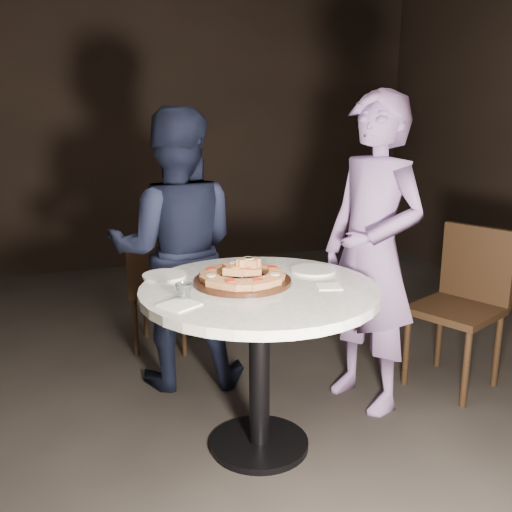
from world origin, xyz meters
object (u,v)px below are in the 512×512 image
(chair_far, at_px, (160,285))
(diner_navy, at_px, (176,250))
(water_glass, at_px, (184,291))
(diner_teal, at_px, (372,254))
(table, at_px, (259,318))
(serving_board, at_px, (242,281))
(chair_right, at_px, (465,295))
(focaccia_pile, at_px, (243,273))

(chair_far, xyz_separation_m, diner_navy, (0.03, -0.46, 0.34))
(chair_far, height_order, diner_navy, diner_navy)
(water_glass, height_order, diner_navy, diner_navy)
(water_glass, distance_m, diner_teal, 1.12)
(table, relative_size, serving_board, 2.99)
(serving_board, distance_m, chair_right, 1.48)
(diner_navy, bearing_deg, chair_far, -73.54)
(serving_board, relative_size, chair_far, 0.56)
(chair_right, distance_m, diner_navy, 1.71)
(chair_far, bearing_deg, table, 120.46)
(serving_board, height_order, water_glass, water_glass)
(focaccia_pile, bearing_deg, chair_far, 98.97)
(chair_right, xyz_separation_m, diner_navy, (-1.60, 0.55, 0.27))
(focaccia_pile, relative_size, diner_navy, 0.25)
(serving_board, bearing_deg, diner_navy, 101.89)
(chair_right, height_order, diner_navy, diner_navy)
(serving_board, height_order, chair_right, chair_right)
(table, distance_m, serving_board, 0.19)
(water_glass, xyz_separation_m, chair_far, (0.11, 1.36, -0.39))
(diner_navy, distance_m, diner_teal, 1.11)
(diner_navy, bearing_deg, diner_teal, 160.77)
(focaccia_pile, bearing_deg, diner_navy, 102.19)
(serving_board, xyz_separation_m, diner_teal, (0.78, 0.18, 0.02))
(water_glass, bearing_deg, chair_right, 11.42)
(water_glass, bearing_deg, diner_navy, 81.19)
(focaccia_pile, bearing_deg, table, -52.78)
(table, height_order, focaccia_pile, focaccia_pile)
(table, xyz_separation_m, chair_far, (-0.25, 1.30, -0.20))
(chair_right, bearing_deg, focaccia_pile, -105.41)
(serving_board, distance_m, chair_far, 1.29)
(chair_far, xyz_separation_m, chair_right, (1.62, -1.01, 0.08))
(chair_far, height_order, chair_right, chair_right)
(water_glass, height_order, chair_right, chair_right)
(diner_teal, bearing_deg, diner_navy, -140.11)
(chair_far, distance_m, diner_teal, 1.48)
(water_glass, bearing_deg, table, 9.88)
(diner_navy, bearing_deg, table, 117.67)
(table, relative_size, chair_far, 1.68)
(focaccia_pile, xyz_separation_m, chair_right, (1.43, 0.22, -0.33))
(table, relative_size, chair_right, 1.44)
(table, bearing_deg, focaccia_pile, 127.22)
(water_glass, bearing_deg, focaccia_pile, 23.80)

